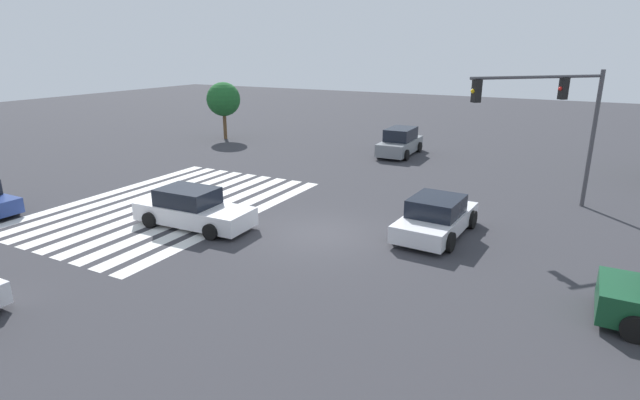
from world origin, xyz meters
The scene contains 7 objects.
ground_plane centered at (0.00, 0.00, 0.00)m, with size 114.86×114.86×0.00m, color #333338.
crosswalk_markings centered at (0.00, -7.50, 0.00)m, with size 12.29×8.20×0.01m.
traffic_signal_mast centered at (-7.06, 7.06, 4.18)m, with size 4.45×4.45×5.77m.
car_0 centered at (-2.00, 3.76, 0.67)m, with size 4.47×2.34×1.44m.
car_1 centered at (-14.94, -2.23, 0.80)m, with size 4.60×2.07×1.71m.
car_3 centered at (1.53, -4.74, 0.67)m, with size 2.11×4.74×1.48m.
tree_corner_b centered at (-14.24, -15.77, 2.94)m, with size 2.47×2.47×4.19m.
Camera 1 is at (15.22, 8.21, 6.64)m, focal length 28.00 mm.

